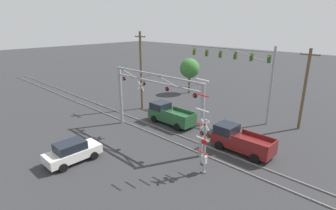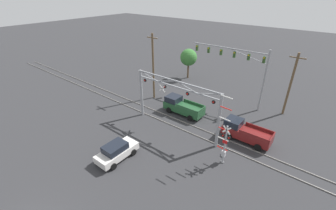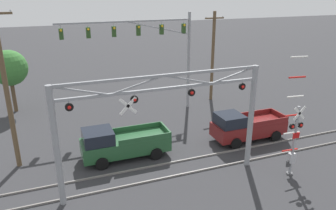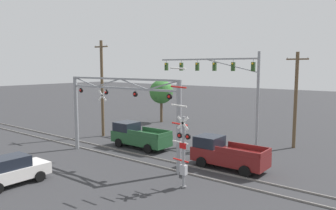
{
  "view_description": "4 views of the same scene",
  "coord_description": "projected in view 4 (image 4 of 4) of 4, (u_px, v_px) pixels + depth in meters",
  "views": [
    {
      "loc": [
        16.57,
        1.52,
        10.41
      ],
      "look_at": [
        2.33,
        16.25,
        3.87
      ],
      "focal_mm": 28.0,
      "sensor_mm": 36.0,
      "label": 1
    },
    {
      "loc": [
        12.96,
        -0.74,
        14.8
      ],
      "look_at": [
        -1.66,
        17.73,
        2.28
      ],
      "focal_mm": 24.0,
      "sensor_mm": 36.0,
      "label": 2
    },
    {
      "loc": [
        -5.28,
        2.57,
        10.02
      ],
      "look_at": [
        0.71,
        18.27,
        3.94
      ],
      "focal_mm": 35.0,
      "sensor_mm": 36.0,
      "label": 3
    },
    {
      "loc": [
        17.26,
        0.51,
        6.86
      ],
      "look_at": [
        2.49,
        19.44,
        4.03
      ],
      "focal_mm": 35.0,
      "sensor_mm": 36.0,
      "label": 4
    }
  ],
  "objects": [
    {
      "name": "rail_track_near",
      "position": [
        124.0,
        158.0,
        24.47
      ],
      "size": [
        80.0,
        0.08,
        0.1
      ],
      "primitive_type": "cube",
      "color": "gray",
      "rests_on": "ground_plane"
    },
    {
      "name": "rail_track_far",
      "position": [
        137.0,
        154.0,
        25.6
      ],
      "size": [
        80.0,
        0.08,
        0.1
      ],
      "primitive_type": "cube",
      "color": "gray",
      "rests_on": "ground_plane"
    },
    {
      "name": "crossing_gantry",
      "position": [
        120.0,
        108.0,
        23.81
      ],
      "size": [
        10.87,
        0.32,
        6.05
      ],
      "color": "gray",
      "rests_on": "ground_plane"
    },
    {
      "name": "crossing_signal_mast",
      "position": [
        183.0,
        149.0,
        18.39
      ],
      "size": [
        1.39,
        0.35,
        6.83
      ],
      "color": "gray",
      "rests_on": "ground_plane"
    },
    {
      "name": "traffic_signal_span",
      "position": [
        227.0,
        78.0,
        29.87
      ],
      "size": [
        10.67,
        0.39,
        8.14
      ],
      "color": "gray",
      "rests_on": "ground_plane"
    },
    {
      "name": "pickup_truck_lead",
      "position": [
        138.0,
        136.0,
        27.8
      ],
      "size": [
        5.36,
        2.18,
        2.05
      ],
      "color": "#23512D",
      "rests_on": "ground_plane"
    },
    {
      "name": "pickup_truck_following",
      "position": [
        226.0,
        154.0,
        22.14
      ],
      "size": [
        5.1,
        2.18,
        2.05
      ],
      "color": "maroon",
      "rests_on": "ground_plane"
    },
    {
      "name": "sedan_waiting",
      "position": [
        10.0,
        170.0,
        19.06
      ],
      "size": [
        2.04,
        4.18,
        1.67
      ],
      "color": "silver",
      "rests_on": "ground_plane"
    },
    {
      "name": "utility_pole_left",
      "position": [
        102.0,
        87.0,
        31.94
      ],
      "size": [
        1.8,
        0.28,
        9.36
      ],
      "color": "brown",
      "rests_on": "ground_plane"
    },
    {
      "name": "utility_pole_right",
      "position": [
        296.0,
        99.0,
        27.32
      ],
      "size": [
        1.8,
        0.28,
        8.06
      ],
      "color": "brown",
      "rests_on": "ground_plane"
    },
    {
      "name": "background_tree_beyond_span",
      "position": [
        161.0,
        92.0,
        40.25
      ],
      "size": [
        2.93,
        2.93,
        5.24
      ],
      "color": "brown",
      "rests_on": "ground_plane"
    }
  ]
}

